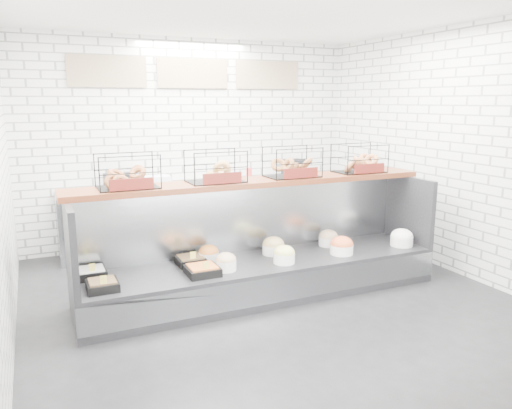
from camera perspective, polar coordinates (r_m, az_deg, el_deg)
name	(u,v)px	position (r m, az deg, el deg)	size (l,w,h in m)	color
ground	(275,304)	(5.39, 2.22, -11.26)	(5.50, 5.50, 0.00)	black
room_shell	(252,106)	(5.51, -0.45, 11.24)	(5.02, 5.51, 3.01)	white
display_case	(262,265)	(5.57, 0.74, -6.90)	(4.00, 0.90, 1.20)	black
bagel_shelf	(255,170)	(5.48, -0.08, 4.02)	(4.10, 0.50, 0.40)	#4D2010
prep_counter	(202,214)	(7.40, -6.16, -1.10)	(4.00, 0.60, 1.20)	#93969B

